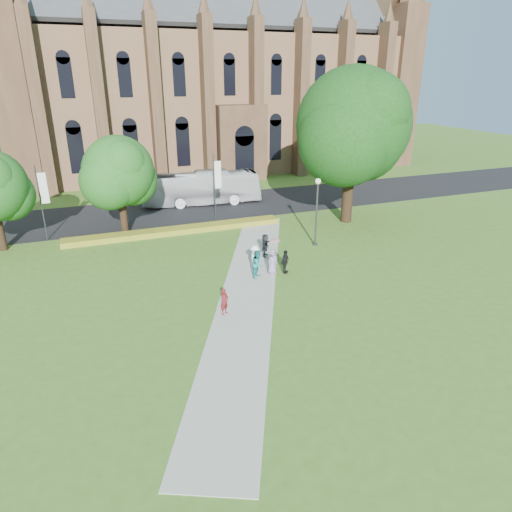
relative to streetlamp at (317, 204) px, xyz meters
name	(u,v)px	position (x,y,z in m)	size (l,w,h in m)	color
ground	(255,296)	(-7.50, -6.50, -3.30)	(160.00, 160.00, 0.00)	#40681F
road	(182,210)	(-7.50, 13.50, -3.29)	(160.00, 10.00, 0.02)	black
footpath	(249,289)	(-7.50, -5.50, -3.28)	(3.20, 30.00, 0.04)	#B2B2A8
flower_hedge	(176,231)	(-9.50, 6.70, -3.07)	(18.00, 1.40, 0.45)	gold
cathedral	(219,69)	(2.50, 33.23, 9.69)	(52.60, 18.25, 28.00)	brown
streetlamp	(317,204)	(0.00, 0.00, 0.00)	(0.44, 0.44, 5.24)	#38383D
large_tree	(353,126)	(5.50, 4.50, 5.07)	(9.60, 9.60, 13.20)	#332114
street_tree_1	(119,171)	(-13.50, 8.00, 1.93)	(5.60, 5.60, 8.05)	#332114
banner_pole_0	(216,184)	(-5.39, 8.70, 0.09)	(0.70, 0.10, 6.00)	#38383D
banner_pole_1	(42,199)	(-19.39, 8.70, 0.09)	(0.70, 0.10, 6.00)	#38383D
tour_coach	(201,188)	(-5.17, 14.83, -1.62)	(2.79, 11.91, 3.32)	white
pedestrian_0	(224,302)	(-9.85, -8.06, -2.49)	(0.56, 0.37, 1.53)	maroon
pedestrian_1	(258,264)	(-6.35, -4.13, -2.33)	(0.90, 0.70, 1.85)	teal
pedestrian_2	(255,258)	(-6.18, -3.08, -2.35)	(1.17, 0.67, 1.81)	white
pedestrian_3	(285,262)	(-4.43, -4.11, -2.45)	(0.94, 0.39, 1.60)	black
pedestrian_4	(273,261)	(-5.24, -3.92, -2.40)	(0.83, 0.54, 1.71)	gray
pedestrian_5	(265,245)	(-4.55, -0.88, -2.41)	(1.56, 0.50, 1.69)	#212328
parasol	(275,244)	(-5.06, -3.82, -1.24)	(0.70, 0.70, 0.61)	#C18897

